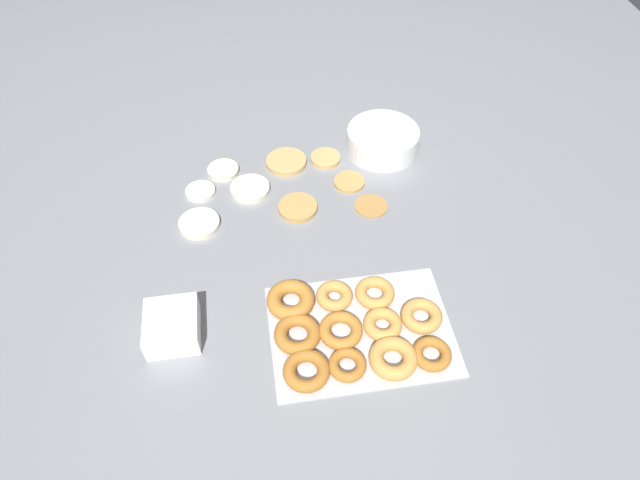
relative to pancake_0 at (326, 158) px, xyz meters
The scene contains 13 objects.
ground_plane 0.25m from the pancake_0, 119.51° to the right, with size 3.00×3.00×0.00m, color gray.
pancake_0 is the anchor object (origin of this frame).
pancake_1 0.30m from the pancake_0, behind, with size 0.09×0.09×0.01m, color beige.
pancake_2 0.12m from the pancake_0, 65.39° to the right, with size 0.09×0.09×0.01m, color tan.
pancake_3 0.42m from the pancake_0, 150.51° to the right, with size 0.11×0.11×0.02m, color beige.
pancake_4 0.25m from the pancake_0, 156.98° to the right, with size 0.11×0.11×0.02m, color beige.
pancake_5 0.23m from the pancake_0, 66.40° to the right, with size 0.09×0.09×0.01m, color #B27F42.
pancake_6 0.22m from the pancake_0, 119.22° to the right, with size 0.10×0.10×0.02m, color tan.
pancake_7 0.37m from the pancake_0, 167.09° to the right, with size 0.08×0.08×0.01m, color silver.
pancake_8 0.11m from the pancake_0, behind, with size 0.12×0.12×0.02m, color tan.
donut_tray 0.59m from the pancake_0, 93.48° to the right, with size 0.41×0.30×0.04m.
batter_bowl 0.18m from the pancake_0, ahead, with size 0.21×0.21×0.07m.
container_stack 0.68m from the pancake_0, 128.72° to the right, with size 0.12×0.13×0.06m.
Camera 1 is at (-0.09, -1.04, 1.09)m, focal length 32.00 mm.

